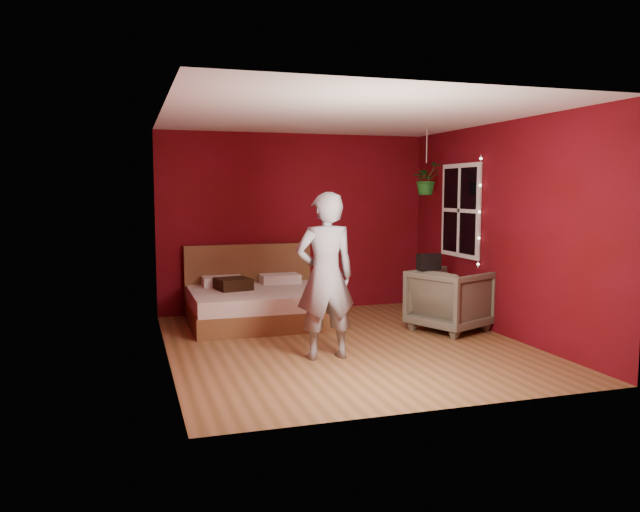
% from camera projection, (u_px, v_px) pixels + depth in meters
% --- Properties ---
extents(floor, '(4.50, 4.50, 0.00)m').
position_uv_depth(floor, '(346.00, 345.00, 7.19)').
color(floor, '#8F6039').
rests_on(floor, ground).
extents(room_walls, '(4.04, 4.54, 2.62)m').
position_uv_depth(room_walls, '(347.00, 199.00, 7.01)').
color(room_walls, '#600A17').
rests_on(room_walls, ground).
extents(window, '(0.05, 0.97, 1.27)m').
position_uv_depth(window, '(460.00, 211.00, 8.47)').
color(window, white).
rests_on(window, room_walls).
extents(fairy_lights, '(0.04, 0.04, 1.45)m').
position_uv_depth(fairy_lights, '(479.00, 212.00, 7.96)').
color(fairy_lights, silver).
rests_on(fairy_lights, room_walls).
extents(bed, '(1.82, 1.55, 1.00)m').
position_uv_depth(bed, '(258.00, 303.00, 8.38)').
color(bed, brown).
rests_on(bed, ground).
extents(person, '(0.64, 0.42, 1.76)m').
position_uv_depth(person, '(325.00, 276.00, 6.52)').
color(person, gray).
rests_on(person, ground).
extents(armchair, '(1.13, 1.12, 0.79)m').
position_uv_depth(armchair, '(450.00, 300.00, 7.88)').
color(armchair, '#595846').
rests_on(armchair, ground).
extents(handbag, '(0.29, 0.16, 0.20)m').
position_uv_depth(handbag, '(429.00, 262.00, 7.77)').
color(handbag, black).
rests_on(handbag, armchair).
extents(throw_pillow, '(0.50, 0.50, 0.15)m').
position_uv_depth(throw_pillow, '(233.00, 284.00, 8.31)').
color(throw_pillow, black).
rests_on(throw_pillow, bed).
extents(hanging_plant, '(0.48, 0.45, 0.89)m').
position_uv_depth(hanging_plant, '(426.00, 179.00, 8.52)').
color(hanging_plant, silver).
rests_on(hanging_plant, room_walls).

